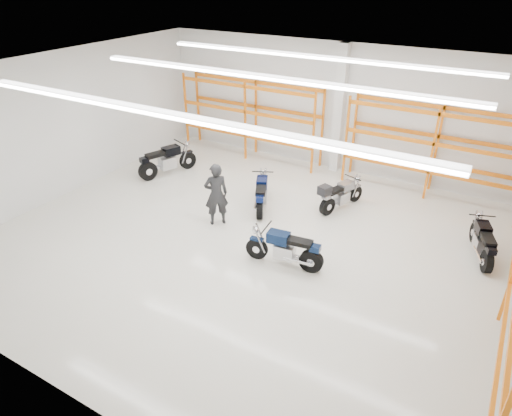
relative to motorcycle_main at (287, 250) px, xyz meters
The scene contains 11 objects.
ground 1.40m from the motorcycle_main, 157.23° to the left, with size 14.00×14.00×0.00m, color beige.
room_shell 3.11m from the motorcycle_main, 156.23° to the left, with size 14.02×12.02×4.51m.
motorcycle_main is the anchor object (origin of this frame).
motorcycle_back_a 6.91m from the motorcycle_main, 155.84° to the left, with size 1.08×2.18×1.12m.
motorcycle_back_b 3.12m from the motorcycle_main, 131.54° to the left, with size 1.04×1.91×1.01m.
motorcycle_back_c 3.46m from the motorcycle_main, 89.54° to the left, with size 0.93×1.92×1.01m.
motorcycle_back_d 5.06m from the motorcycle_main, 33.99° to the left, with size 0.86×1.92×0.97m.
standing_man 2.92m from the motorcycle_main, 161.97° to the left, with size 0.69×0.45×1.89m, color black.
structural_column 6.69m from the motorcycle_main, 100.86° to the left, with size 0.32×0.32×4.50m, color white.
pallet_racking_back_left 7.67m from the motorcycle_main, 127.61° to the left, with size 5.67×0.87×3.00m.
pallet_racking_back_right 6.51m from the motorcycle_main, 69.95° to the left, with size 5.67×0.87×3.00m.
Camera 1 is at (5.31, -9.14, 6.83)m, focal length 32.00 mm.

